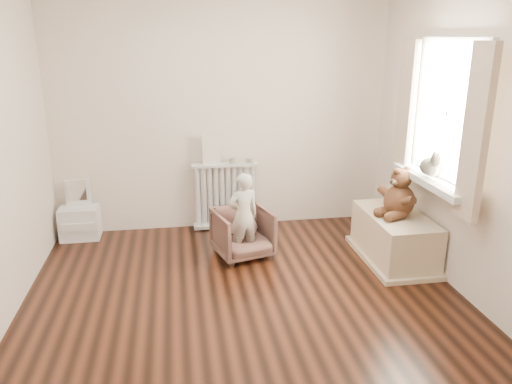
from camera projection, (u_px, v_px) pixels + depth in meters
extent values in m
cube|color=black|center=(247.00, 303.00, 4.04)|extent=(3.60, 3.60, 0.01)
cube|color=silver|center=(222.00, 111.00, 5.34)|extent=(3.60, 0.02, 2.60)
cube|color=silver|center=(311.00, 243.00, 1.95)|extent=(3.60, 0.02, 2.60)
cube|color=silver|center=(472.00, 138.00, 3.92)|extent=(0.02, 3.60, 2.60)
cube|color=white|center=(449.00, 114.00, 4.15)|extent=(0.03, 0.90, 1.10)
cube|color=silver|center=(432.00, 181.00, 4.31)|extent=(0.22, 1.10, 0.06)
cube|color=beige|center=(476.00, 134.00, 3.62)|extent=(0.06, 0.26, 1.30)
cube|color=beige|center=(406.00, 111.00, 4.69)|extent=(0.06, 0.26, 1.30)
cube|color=silver|center=(225.00, 195.00, 5.50)|extent=(0.71, 0.13, 0.75)
cube|color=beige|center=(211.00, 150.00, 5.32)|extent=(0.19, 0.02, 0.32)
cylinder|color=#A59E8C|center=(233.00, 161.00, 5.40)|extent=(0.09, 0.09, 0.06)
cylinder|color=#A59E8C|center=(250.00, 160.00, 5.43)|extent=(0.10, 0.10, 0.05)
cube|color=silver|center=(79.00, 213.00, 5.27)|extent=(0.40, 0.29, 0.63)
imported|color=brown|center=(243.00, 233.00, 4.84)|extent=(0.63, 0.64, 0.47)
imported|color=beige|center=(243.00, 215.00, 4.74)|extent=(0.35, 0.27, 0.84)
cube|color=beige|center=(394.00, 240.00, 4.78)|extent=(0.51, 0.97, 0.46)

